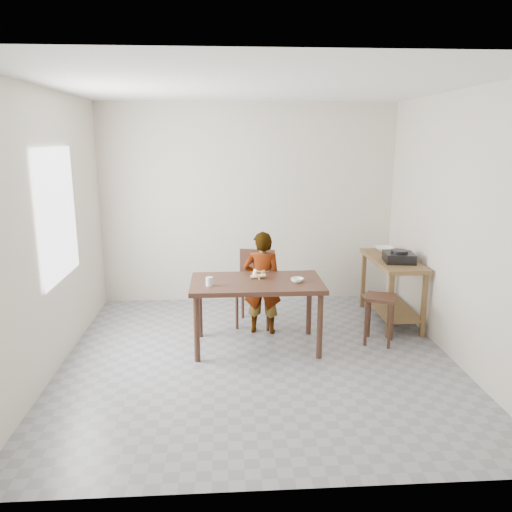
{
  "coord_description": "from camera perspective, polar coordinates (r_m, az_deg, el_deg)",
  "views": [
    {
      "loc": [
        -0.34,
        -4.79,
        2.23
      ],
      "look_at": [
        0.0,
        0.4,
        1.0
      ],
      "focal_mm": 35.0,
      "sensor_mm": 36.0,
      "label": 1
    }
  ],
  "objects": [
    {
      "name": "floor",
      "position": [
        5.31,
        0.29,
        -11.79
      ],
      "size": [
        4.0,
        4.0,
        0.04
      ],
      "primitive_type": "cube",
      "color": "gray",
      "rests_on": "ground"
    },
    {
      "name": "ceiling",
      "position": [
        4.83,
        0.33,
        19.12
      ],
      "size": [
        4.0,
        4.0,
        0.04
      ],
      "primitive_type": "cube",
      "color": "white",
      "rests_on": "wall_back"
    },
    {
      "name": "wall_back",
      "position": [
        6.88,
        -0.88,
        5.96
      ],
      "size": [
        4.0,
        0.04,
        2.7
      ],
      "primitive_type": "cube",
      "color": "beige",
      "rests_on": "ground"
    },
    {
      "name": "wall_front",
      "position": [
        2.93,
        3.09,
        -4.25
      ],
      "size": [
        4.0,
        0.04,
        2.7
      ],
      "primitive_type": "cube",
      "color": "beige",
      "rests_on": "ground"
    },
    {
      "name": "wall_left",
      "position": [
        5.15,
        -22.73,
        2.42
      ],
      "size": [
        0.04,
        4.0,
        2.7
      ],
      "primitive_type": "cube",
      "color": "beige",
      "rests_on": "ground"
    },
    {
      "name": "wall_right",
      "position": [
        5.41,
        22.19,
        2.95
      ],
      "size": [
        0.04,
        4.0,
        2.7
      ],
      "primitive_type": "cube",
      "color": "beige",
      "rests_on": "ground"
    },
    {
      "name": "window_pane",
      "position": [
        5.3,
        -21.68,
        4.44
      ],
      "size": [
        0.02,
        1.1,
        1.3
      ],
      "primitive_type": "cube",
      "color": "silver",
      "rests_on": "wall_left"
    },
    {
      "name": "dining_table",
      "position": [
        5.43,
        0.07,
        -6.67
      ],
      "size": [
        1.4,
        0.8,
        0.75
      ],
      "primitive_type": null,
      "color": "#3D2318",
      "rests_on": "floor"
    },
    {
      "name": "prep_counter",
      "position": [
        6.41,
        15.19,
        -3.75
      ],
      "size": [
        0.5,
        1.2,
        0.8
      ],
      "primitive_type": null,
      "color": "brown",
      "rests_on": "floor"
    },
    {
      "name": "child",
      "position": [
        5.77,
        0.72,
        -3.08
      ],
      "size": [
        0.48,
        0.36,
        1.21
      ],
      "primitive_type": "imported",
      "rotation": [
        0.0,
        0.0,
        2.97
      ],
      "color": "silver",
      "rests_on": "floor"
    },
    {
      "name": "dining_chair",
      "position": [
        6.05,
        -0.14,
        -3.8
      ],
      "size": [
        0.52,
        0.52,
        0.9
      ],
      "primitive_type": null,
      "rotation": [
        0.0,
        0.0,
        -0.22
      ],
      "color": "#3D2318",
      "rests_on": "floor"
    },
    {
      "name": "stool",
      "position": [
        5.74,
        13.91,
        -7.05
      ],
      "size": [
        0.41,
        0.41,
        0.55
      ],
      "primitive_type": null,
      "rotation": [
        0.0,
        0.0,
        -0.42
      ],
      "color": "#3D2318",
      "rests_on": "floor"
    },
    {
      "name": "glass_tumbler",
      "position": [
        5.15,
        -5.35,
        -2.92
      ],
      "size": [
        0.09,
        0.09,
        0.09
      ],
      "primitive_type": "cylinder",
      "rotation": [
        0.0,
        0.0,
        0.21
      ],
      "color": "silver",
      "rests_on": "dining_table"
    },
    {
      "name": "small_bowl",
      "position": [
        5.29,
        4.72,
        -2.76
      ],
      "size": [
        0.15,
        0.15,
        0.04
      ],
      "primitive_type": "imported",
      "rotation": [
        0.0,
        0.0,
        -0.12
      ],
      "color": "white",
      "rests_on": "dining_table"
    },
    {
      "name": "banana",
      "position": [
        5.4,
        0.25,
        -2.26
      ],
      "size": [
        0.19,
        0.13,
        0.07
      ],
      "primitive_type": null,
      "rotation": [
        0.0,
        0.0,
        0.0
      ],
      "color": "yellow",
      "rests_on": "dining_table"
    },
    {
      "name": "serving_bowl",
      "position": [
        6.67,
        14.42,
        0.77
      ],
      "size": [
        0.25,
        0.25,
        0.06
      ],
      "primitive_type": "imported",
      "rotation": [
        0.0,
        0.0,
        0.06
      ],
      "color": "white",
      "rests_on": "prep_counter"
    },
    {
      "name": "gas_burner",
      "position": [
        6.14,
        16.03,
        -0.15
      ],
      "size": [
        0.38,
        0.38,
        0.11
      ],
      "primitive_type": "cube",
      "rotation": [
        0.0,
        0.0,
        -0.13
      ],
      "color": "black",
      "rests_on": "prep_counter"
    }
  ]
}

